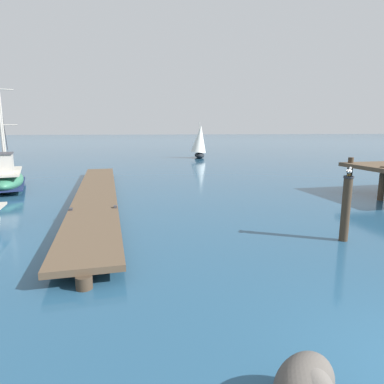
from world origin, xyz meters
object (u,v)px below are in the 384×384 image
(perched_seagull, at_px, (349,171))
(distant_sailboat, at_px, (200,142))
(mooring_piling, at_px, (346,208))
(fishing_boat_0, at_px, (6,177))

(perched_seagull, relative_size, distant_sailboat, 0.07)
(mooring_piling, distance_m, perched_seagull, 1.12)
(perched_seagull, distance_m, distant_sailboat, 29.84)
(mooring_piling, relative_size, perched_seagull, 6.68)
(fishing_boat_0, xyz_separation_m, distant_sailboat, (14.70, 18.65, 1.17))
(fishing_boat_0, relative_size, distant_sailboat, 1.63)
(mooring_piling, xyz_separation_m, distant_sailboat, (1.09, 29.82, 0.83))
(fishing_boat_0, xyz_separation_m, mooring_piling, (13.61, -11.17, 0.34))
(distant_sailboat, bearing_deg, mooring_piling, -92.09)
(perched_seagull, xyz_separation_m, distant_sailboat, (1.09, 29.82, -0.29))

